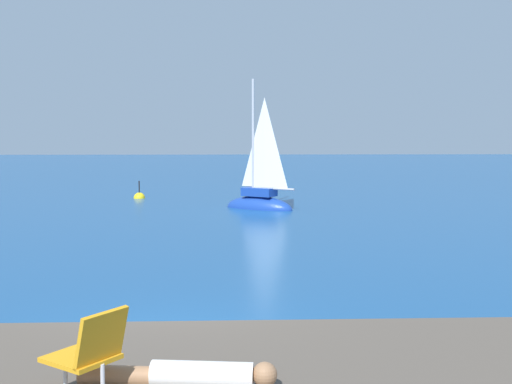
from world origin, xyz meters
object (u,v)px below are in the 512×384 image
Objects in this scene: person_sunbather at (187,375)px; beach_chair at (90,350)px; marker_buoy at (139,198)px; sailboat_near at (259,201)px.

person_sunbather is 0.89m from beach_chair.
person_sunbather reaches higher than marker_buoy.
person_sunbather is 1.56× the size of marker_buoy.
sailboat_near reaches higher than person_sunbather.
marker_buoy is (-4.26, 26.07, -1.15)m from person_sunbather.
sailboat_near is 5.30× the size of marker_buoy.
marker_buoy is (-3.48, 26.33, -1.47)m from beach_chair.
marker_buoy is at bearing -45.99° from beach_chair.
person_sunbather is at bearing 118.71° from sailboat_near.
beach_chair is at bearing 116.72° from sailboat_near.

